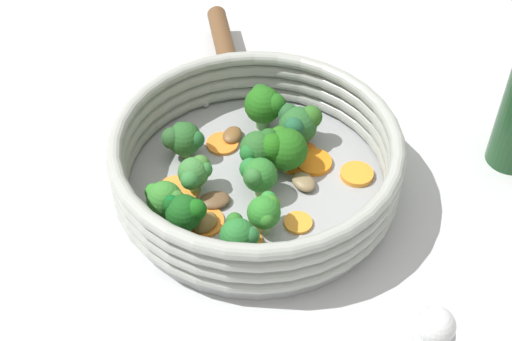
{
  "coord_description": "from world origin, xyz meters",
  "views": [
    {
      "loc": [
        0.11,
        0.51,
        0.55
      ],
      "look_at": [
        0.0,
        0.0,
        0.03
      ],
      "focal_mm": 50.0,
      "sensor_mm": 36.0,
      "label": 1
    }
  ],
  "objects_px": {
    "broccoli_floret_3": "(266,211)",
    "mushroom_piece_2": "(232,135)",
    "broccoli_floret_4": "(283,148)",
    "broccoli_floret_7": "(298,124)",
    "broccoli_floret_0": "(183,138)",
    "mushroom_piece_3": "(205,223)",
    "broccoli_floret_9": "(258,149)",
    "carrot_slice_3": "(298,223)",
    "carrot_slice_5": "(357,174)",
    "carrot_slice_2": "(304,152)",
    "carrot_slice_0": "(313,162)",
    "skillet": "(256,186)",
    "broccoli_floret_10": "(165,199)",
    "broccoli_floret_6": "(184,212)",
    "broccoli_floret_1": "(258,174)",
    "broccoli_floret_8": "(264,104)",
    "mushroom_piece_0": "(304,182)",
    "carrot_slice_1": "(177,191)",
    "broccoli_floret_2": "(195,173)",
    "broccoli_floret_5": "(239,235)",
    "carrot_slice_4": "(222,144)",
    "mushroom_piece_1": "(215,200)",
    "carrot_slice_8": "(203,221)",
    "carrot_slice_6": "(294,160)",
    "carrot_slice_7": "(248,242)"
  },
  "relations": [
    {
      "from": "carrot_slice_3",
      "to": "broccoli_floret_1",
      "type": "bearing_deg",
      "value": -58.24
    },
    {
      "from": "carrot_slice_0",
      "to": "broccoli_floret_9",
      "type": "distance_m",
      "value": 0.07
    },
    {
      "from": "carrot_slice_0",
      "to": "broccoli_floret_8",
      "type": "relative_size",
      "value": 0.74
    },
    {
      "from": "broccoli_floret_4",
      "to": "mushroom_piece_1",
      "type": "bearing_deg",
      "value": 23.45
    },
    {
      "from": "carrot_slice_4",
      "to": "mushroom_piece_3",
      "type": "bearing_deg",
      "value": 71.69
    },
    {
      "from": "carrot_slice_6",
      "to": "broccoli_floret_4",
      "type": "bearing_deg",
      "value": 30.06
    },
    {
      "from": "carrot_slice_6",
      "to": "broccoli_floret_3",
      "type": "distance_m",
      "value": 0.1
    },
    {
      "from": "broccoli_floret_3",
      "to": "mushroom_piece_1",
      "type": "height_order",
      "value": "broccoli_floret_3"
    },
    {
      "from": "skillet",
      "to": "broccoli_floret_9",
      "type": "bearing_deg",
      "value": -110.21
    },
    {
      "from": "carrot_slice_4",
      "to": "broccoli_floret_5",
      "type": "bearing_deg",
      "value": 85.7
    },
    {
      "from": "broccoli_floret_1",
      "to": "broccoli_floret_4",
      "type": "height_order",
      "value": "broccoli_floret_4"
    },
    {
      "from": "broccoli_floret_5",
      "to": "broccoli_floret_6",
      "type": "relative_size",
      "value": 0.92
    },
    {
      "from": "broccoli_floret_3",
      "to": "broccoli_floret_5",
      "type": "xyz_separation_m",
      "value": [
        0.03,
        0.03,
        0.0
      ]
    },
    {
      "from": "skillet",
      "to": "carrot_slice_5",
      "type": "bearing_deg",
      "value": 171.43
    },
    {
      "from": "carrot_slice_8",
      "to": "broccoli_floret_8",
      "type": "bearing_deg",
      "value": -125.3
    },
    {
      "from": "carrot_slice_3",
      "to": "carrot_slice_4",
      "type": "distance_m",
      "value": 0.14
    },
    {
      "from": "carrot_slice_3",
      "to": "mushroom_piece_2",
      "type": "relative_size",
      "value": 1.03
    },
    {
      "from": "skillet",
      "to": "broccoli_floret_1",
      "type": "distance_m",
      "value": 0.04
    },
    {
      "from": "carrot_slice_5",
      "to": "carrot_slice_0",
      "type": "bearing_deg",
      "value": -34.85
    },
    {
      "from": "carrot_slice_1",
      "to": "carrot_slice_6",
      "type": "xyz_separation_m",
      "value": [
        -0.13,
        -0.02,
        -0.0
      ]
    },
    {
      "from": "broccoli_floret_8",
      "to": "broccoli_floret_9",
      "type": "distance_m",
      "value": 0.07
    },
    {
      "from": "broccoli_floret_6",
      "to": "broccoli_floret_10",
      "type": "distance_m",
      "value": 0.03
    },
    {
      "from": "carrot_slice_8",
      "to": "mushroom_piece_1",
      "type": "xyz_separation_m",
      "value": [
        -0.02,
        -0.02,
        0.0
      ]
    },
    {
      "from": "skillet",
      "to": "broccoli_floret_10",
      "type": "distance_m",
      "value": 0.11
    },
    {
      "from": "carrot_slice_1",
      "to": "broccoli_floret_3",
      "type": "bearing_deg",
      "value": 139.33
    },
    {
      "from": "carrot_slice_0",
      "to": "carrot_slice_7",
      "type": "relative_size",
      "value": 1.37
    },
    {
      "from": "carrot_slice_6",
      "to": "broccoli_floret_5",
      "type": "distance_m",
      "value": 0.14
    },
    {
      "from": "broccoli_floret_4",
      "to": "broccoli_floret_7",
      "type": "height_order",
      "value": "broccoli_floret_4"
    },
    {
      "from": "broccoli_floret_2",
      "to": "broccoli_floret_5",
      "type": "relative_size",
      "value": 0.93
    },
    {
      "from": "broccoli_floret_4",
      "to": "broccoli_floret_6",
      "type": "bearing_deg",
      "value": 30.62
    },
    {
      "from": "broccoli_floret_6",
      "to": "mushroom_piece_0",
      "type": "distance_m",
      "value": 0.14
    },
    {
      "from": "broccoli_floret_2",
      "to": "mushroom_piece_0",
      "type": "height_order",
      "value": "broccoli_floret_2"
    },
    {
      "from": "broccoli_floret_0",
      "to": "broccoli_floret_1",
      "type": "relative_size",
      "value": 1.0
    },
    {
      "from": "skillet",
      "to": "broccoli_floret_6",
      "type": "height_order",
      "value": "broccoli_floret_6"
    },
    {
      "from": "carrot_slice_8",
      "to": "broccoli_floret_2",
      "type": "bearing_deg",
      "value": -90.35
    },
    {
      "from": "broccoli_floret_7",
      "to": "broccoli_floret_8",
      "type": "bearing_deg",
      "value": -48.07
    },
    {
      "from": "carrot_slice_5",
      "to": "broccoli_floret_0",
      "type": "height_order",
      "value": "broccoli_floret_0"
    },
    {
      "from": "broccoli_floret_3",
      "to": "mushroom_piece_2",
      "type": "height_order",
      "value": "broccoli_floret_3"
    },
    {
      "from": "mushroom_piece_3",
      "to": "carrot_slice_5",
      "type": "bearing_deg",
      "value": -167.79
    },
    {
      "from": "broccoli_floret_2",
      "to": "broccoli_floret_7",
      "type": "xyz_separation_m",
      "value": [
        -0.12,
        -0.05,
        0.0
      ]
    },
    {
      "from": "carrot_slice_0",
      "to": "broccoli_floret_9",
      "type": "relative_size",
      "value": 0.8
    },
    {
      "from": "carrot_slice_4",
      "to": "broccoli_floret_2",
      "type": "relative_size",
      "value": 0.85
    },
    {
      "from": "broccoli_floret_8",
      "to": "mushroom_piece_0",
      "type": "xyz_separation_m",
      "value": [
        -0.02,
        0.1,
        -0.03
      ]
    },
    {
      "from": "mushroom_piece_1",
      "to": "mushroom_piece_2",
      "type": "relative_size",
      "value": 1.17
    },
    {
      "from": "broccoli_floret_2",
      "to": "broccoli_floret_9",
      "type": "height_order",
      "value": "broccoli_floret_9"
    },
    {
      "from": "broccoli_floret_0",
      "to": "mushroom_piece_3",
      "type": "relative_size",
      "value": 1.61
    },
    {
      "from": "broccoli_floret_3",
      "to": "broccoli_floret_4",
      "type": "xyz_separation_m",
      "value": [
        -0.04,
        -0.08,
        0.0
      ]
    },
    {
      "from": "carrot_slice_2",
      "to": "broccoli_floret_3",
      "type": "xyz_separation_m",
      "value": [
        0.06,
        0.1,
        0.02
      ]
    },
    {
      "from": "broccoli_floret_9",
      "to": "carrot_slice_3",
      "type": "bearing_deg",
      "value": 104.99
    },
    {
      "from": "carrot_slice_1",
      "to": "carrot_slice_2",
      "type": "xyz_separation_m",
      "value": [
        -0.14,
        -0.03,
        0.0
      ]
    }
  ]
}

